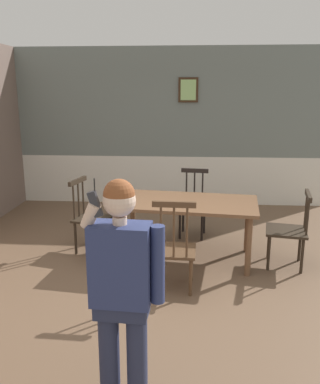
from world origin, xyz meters
name	(u,v)px	position (x,y,z in m)	size (l,w,h in m)	color
ground_plane	(154,287)	(0.00, 0.00, 0.00)	(7.77, 7.77, 0.00)	brown
room_back_partition	(170,130)	(0.00, 3.54, 1.39)	(5.80, 0.17, 2.89)	slate
dining_table	(185,208)	(0.33, 0.85, 0.68)	(1.88, 1.17, 0.76)	brown
chair_near_window	(290,230)	(1.60, 0.69, 0.47)	(0.56, 0.56, 0.94)	#2D2319
chair_by_doorway	(90,217)	(-0.94, 1.01, 0.48)	(0.53, 0.53, 0.98)	#2D2319
chair_at_table_head	(175,248)	(0.23, -0.01, 0.47)	(0.46, 0.46, 1.03)	#513823
chair_opposite_corner	(193,205)	(0.44, 1.71, 0.47)	(0.45, 0.45, 0.99)	black
person_figure	(122,284)	(-0.05, -1.69, 0.89)	(0.55, 0.24, 1.59)	#282E49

